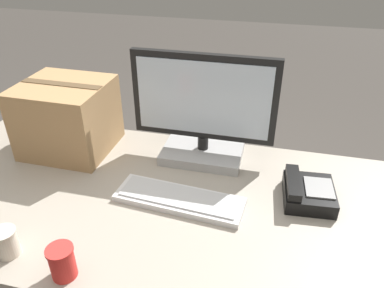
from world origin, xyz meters
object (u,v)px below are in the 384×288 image
Objects in this scene: monitor at (203,116)px; paper_cup_left at (6,243)px; cardboard_box at (67,117)px; keyboard at (179,199)px; desk_phone at (307,192)px; paper_cup_right at (62,262)px.

paper_cup_left is (-0.45, -0.66, -0.14)m from monitor.
keyboard is at bearing -24.45° from cardboard_box.
desk_phone is at bearing -24.40° from monitor.
cardboard_box is at bearing -173.67° from monitor.
paper_cup_right is at bearing -116.33° from keyboard.
cardboard_box is (-0.57, -0.06, -0.04)m from monitor.
monitor reaches higher than desk_phone.
desk_phone is 2.02× the size of paper_cup_right.
cardboard_box is at bearing 117.15° from paper_cup_right.
cardboard_box is at bearing 101.32° from paper_cup_left.
monitor is 0.75m from paper_cup_right.
desk_phone is at bearing 28.48° from paper_cup_left.
paper_cup_left is at bearing -78.68° from cardboard_box.
cardboard_box reaches higher than desk_phone.
monitor is 6.37× the size of paper_cup_left.
monitor reaches higher than paper_cup_left.
monitor is 0.48m from desk_phone.
monitor is at bearing 70.44° from paper_cup_right.
desk_phone is 0.83m from paper_cup_right.
paper_cup_right reaches higher than paper_cup_left.
keyboard is at bearing 58.83° from paper_cup_right.
monitor reaches higher than cardboard_box.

